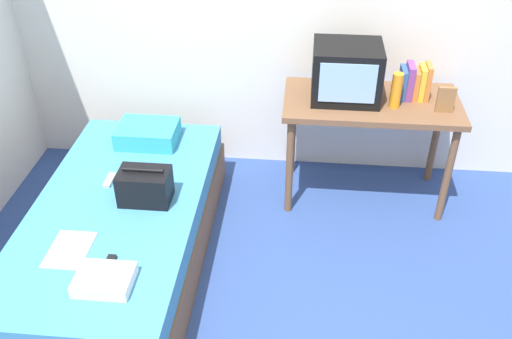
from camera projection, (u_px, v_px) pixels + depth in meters
bed at (121, 233)px, 3.48m from camera, size 1.00×2.00×0.45m
desk at (370, 113)px, 3.80m from camera, size 1.16×0.60×0.77m
tv at (346, 72)px, 3.67m from camera, size 0.44×0.39×0.36m
water_bottle at (396, 90)px, 3.59m from camera, size 0.07×0.07×0.23m
book_row at (414, 82)px, 3.71m from camera, size 0.19×0.16×0.24m
picture_frame at (446, 100)px, 3.56m from camera, size 0.11×0.02×0.17m
pillow at (148, 134)px, 3.90m from camera, size 0.40×0.31×0.12m
handbag at (145, 186)px, 3.33m from camera, size 0.30×0.20×0.22m
magazine at (70, 250)px, 3.02m from camera, size 0.21×0.29×0.01m
remote_dark at (108, 266)px, 2.91m from camera, size 0.04×0.16×0.02m
remote_silver at (110, 180)px, 3.53m from camera, size 0.04×0.14×0.02m
folded_towel at (104, 280)px, 2.80m from camera, size 0.28×0.22×0.06m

